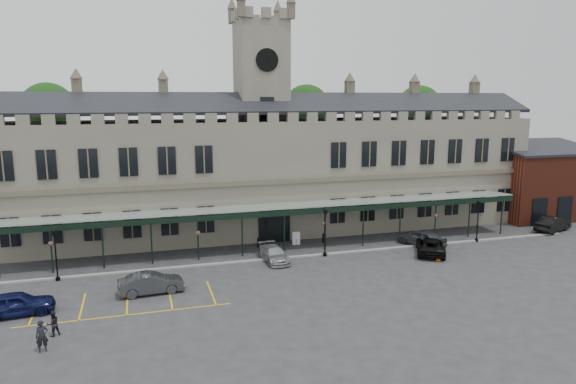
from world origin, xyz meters
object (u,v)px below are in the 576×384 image
object	(u,v)px
traffic_cone	(438,257)
car_van	(430,246)
person_b	(53,324)
person_a	(42,336)
clock_tower	(261,109)
car_left_b	(151,283)
car_right_b	(553,224)
car_left_a	(17,304)
sign_board	(296,238)
lamp_post_mid	(325,227)
car_taxi	(274,254)
lamp_post_left	(55,249)
lamp_post_right	(478,216)
station_building	(262,172)
car_right_a	(422,238)

from	to	relation	value
traffic_cone	car_van	world-z (taller)	car_van
traffic_cone	person_b	bearing A→B (deg)	-168.34
traffic_cone	person_b	distance (m)	31.40
person_a	clock_tower	bearing A→B (deg)	35.55
car_left_b	car_right_b	world-z (taller)	car_right_b
car_left_a	sign_board	bearing A→B (deg)	-71.00
lamp_post_mid	person_a	world-z (taller)	lamp_post_mid
car_right_b	car_taxi	bearing A→B (deg)	71.10
lamp_post_left	car_right_b	world-z (taller)	lamp_post_left
car_left_a	car_taxi	xyz separation A→B (m)	(19.40, 6.33, -0.14)
clock_tower	lamp_post_mid	world-z (taller)	clock_tower
lamp_post_right	car_left_b	xyz separation A→B (m)	(-31.98, -5.22, -1.85)
station_building	sign_board	distance (m)	8.93
car_taxi	car_right_a	xyz separation A→B (m)	(15.12, 0.57, 0.16)
lamp_post_mid	sign_board	xyz separation A→B (m)	(-1.43, 4.27, -2.14)
car_right_a	station_building	bearing A→B (deg)	-62.25
car_taxi	person_a	world-z (taller)	person_a
car_right_b	lamp_post_right	bearing A→B (deg)	74.51
clock_tower	car_left_b	size ratio (longest dim) A/B	5.19
traffic_cone	clock_tower	bearing A→B (deg)	129.95
car_taxi	clock_tower	bearing A→B (deg)	77.76
clock_tower	sign_board	world-z (taller)	clock_tower
lamp_post_left	lamp_post_right	xyz separation A→B (m)	(39.06, 0.35, 0.04)
clock_tower	person_a	size ratio (longest dim) A/B	13.17
clock_tower	lamp_post_mid	bearing A→B (deg)	-73.22
station_building	car_left_a	bearing A→B (deg)	-140.59
lamp_post_left	clock_tower	bearing A→B (deg)	29.50
lamp_post_right	person_b	xyz separation A→B (m)	(-37.91, -10.71, -1.84)
car_left_a	car_right_a	world-z (taller)	car_right_a
station_building	lamp_post_mid	distance (m)	11.86
car_right_b	sign_board	bearing A→B (deg)	62.53
car_van	lamp_post_mid	bearing A→B (deg)	16.91
lamp_post_left	car_right_b	size ratio (longest dim) A/B	0.87
clock_tower	lamp_post_left	size ratio (longest dim) A/B	5.66
lamp_post_left	car_van	xyz separation A→B (m)	(32.36, -1.92, -1.86)
car_left_a	car_right_a	xyz separation A→B (m)	(34.53, 6.90, 0.02)
person_a	car_right_b	bearing A→B (deg)	-0.14
person_b	person_a	bearing A→B (deg)	53.54
car_van	person_a	xyz separation A→B (m)	(-31.50, -10.43, 0.20)
lamp_post_right	car_taxi	world-z (taller)	lamp_post_right
car_taxi	station_building	bearing A→B (deg)	77.69
station_building	lamp_post_left	size ratio (longest dim) A/B	13.68
traffic_cone	car_taxi	size ratio (longest dim) A/B	0.15
lamp_post_mid	car_taxi	bearing A→B (deg)	-178.31
car_taxi	person_a	bearing A→B (deg)	-147.96
car_van	car_right_b	bearing A→B (deg)	-140.23
sign_board	station_building	bearing A→B (deg)	115.11
lamp_post_left	car_right_b	xyz separation A→B (m)	(49.53, 1.49, -1.76)
station_building	car_taxi	distance (m)	12.47
lamp_post_mid	traffic_cone	bearing A→B (deg)	-23.89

